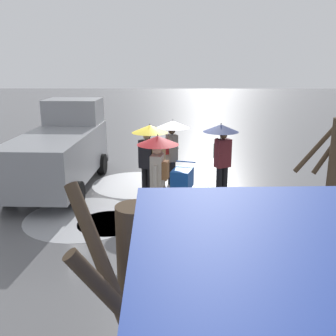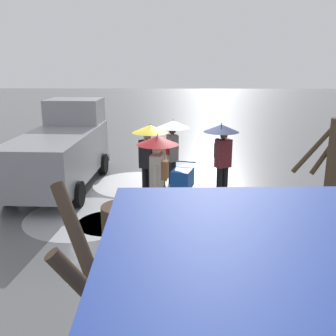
% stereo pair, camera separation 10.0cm
% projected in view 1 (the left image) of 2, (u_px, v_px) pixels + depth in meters
% --- Properties ---
extents(ground_plane, '(90.00, 90.00, 0.00)m').
position_uv_depth(ground_plane, '(169.00, 188.00, 12.27)').
color(ground_plane, '#5B5B5E').
extents(slush_patch_near_cluster, '(1.60, 1.60, 0.01)m').
position_uv_depth(slush_patch_near_cluster, '(110.00, 223.00, 9.60)').
color(slush_patch_near_cluster, '#ADAFB5').
rests_on(slush_patch_near_cluster, ground).
extents(slush_patch_under_van, '(2.86, 2.86, 0.01)m').
position_uv_depth(slush_patch_under_van, '(136.00, 184.00, 12.61)').
color(slush_patch_under_van, silver).
rests_on(slush_patch_under_van, ground).
extents(slush_patch_mid_street, '(2.95, 2.95, 0.01)m').
position_uv_depth(slush_patch_mid_street, '(83.00, 218.00, 9.92)').
color(slush_patch_mid_street, '#999BA0').
rests_on(slush_patch_mid_street, ground).
extents(cargo_van_parked_right, '(2.34, 5.41, 2.60)m').
position_uv_depth(cargo_van_parked_right, '(61.00, 150.00, 12.21)').
color(cargo_van_parked_right, gray).
rests_on(cargo_van_parked_right, ground).
extents(shopping_cart_vendor, '(0.75, 0.94, 1.02)m').
position_uv_depth(shopping_cart_vendor, '(182.00, 180.00, 11.18)').
color(shopping_cart_vendor, '#1951B2').
rests_on(shopping_cart_vendor, ground).
extents(hand_dolly_boxes, '(0.64, 0.79, 1.47)m').
position_uv_depth(hand_dolly_boxes, '(157.00, 167.00, 11.47)').
color(hand_dolly_boxes, '#515156').
rests_on(hand_dolly_boxes, ground).
extents(pedestrian_pink_side, '(1.04, 1.04, 2.15)m').
position_uv_depth(pedestrian_pink_side, '(222.00, 142.00, 11.35)').
color(pedestrian_pink_side, black).
rests_on(pedestrian_pink_side, ground).
extents(pedestrian_black_side, '(1.04, 1.04, 2.15)m').
position_uv_depth(pedestrian_black_side, '(149.00, 143.00, 11.22)').
color(pedestrian_black_side, black).
rests_on(pedestrian_black_side, ground).
extents(pedestrian_white_side, '(1.04, 1.04, 2.15)m').
position_uv_depth(pedestrian_white_side, '(158.00, 158.00, 9.57)').
color(pedestrian_white_side, black).
rests_on(pedestrian_white_side, ground).
extents(pedestrian_far_side, '(1.04, 1.04, 2.15)m').
position_uv_depth(pedestrian_far_side, '(172.00, 138.00, 12.05)').
color(pedestrian_far_side, black).
rests_on(pedestrian_far_side, ground).
extents(bare_tree_near, '(1.16, 1.13, 3.05)m').
position_uv_depth(bare_tree_near, '(332.00, 205.00, 6.24)').
color(bare_tree_near, '#423323').
rests_on(bare_tree_near, ground).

